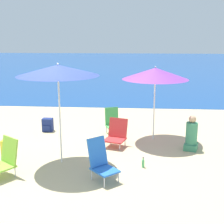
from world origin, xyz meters
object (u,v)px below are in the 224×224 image
beach_umbrella_purple (155,74)px  water_bottle (143,163)px  person_seated_near (191,136)px  beach_umbrella_navy (58,70)px  beach_chair_red (116,134)px  beach_chair_green (113,121)px  beach_chair_blue (101,161)px  backpack_yellow (7,148)px  beach_chair_lime (5,158)px  backpack_navy (48,125)px

beach_umbrella_purple → water_bottle: 2.68m
person_seated_near → beach_umbrella_navy: bearing=-143.3°
beach_umbrella_navy → water_bottle: (1.88, -0.14, -2.04)m
beach_umbrella_navy → beach_chair_red: size_ratio=3.17×
beach_umbrella_navy → beach_chair_green: beach_umbrella_navy is taller
beach_chair_red → person_seated_near: size_ratio=0.80×
beach_umbrella_navy → beach_chair_blue: bearing=-38.0°
backpack_yellow → person_seated_near: bearing=9.4°
backpack_yellow → beach_chair_lime: bearing=-69.2°
beach_umbrella_purple → beach_chair_green: beach_umbrella_purple is taller
beach_umbrella_navy → beach_chair_green: (1.01, 2.34, -1.77)m
beach_chair_red → person_seated_near: person_seated_near is taller
beach_chair_lime → person_seated_near: (4.14, 1.86, -0.01)m
beach_chair_red → beach_chair_lime: bearing=-120.3°
beach_umbrella_navy → water_bottle: beach_umbrella_navy is taller
beach_chair_red → backpack_navy: beach_chair_red is taller
beach_chair_red → beach_umbrella_purple: bearing=48.5°
beach_chair_blue → beach_chair_lime: size_ratio=1.06×
backpack_yellow → beach_chair_red: bearing=19.1°
water_bottle → person_seated_near: bearing=44.3°
beach_chair_green → person_seated_near: bearing=-50.5°
beach_chair_blue → water_bottle: bearing=-5.6°
person_seated_near → beach_chair_red: bearing=-166.8°
person_seated_near → water_bottle: 1.77m
backpack_yellow → beach_umbrella_purple: bearing=22.7°
beach_chair_red → water_bottle: 1.55m
beach_umbrella_purple → backpack_yellow: 4.28m
beach_chair_blue → water_bottle: (0.87, 0.65, -0.31)m
beach_umbrella_navy → beach_chair_red: beach_umbrella_navy is taller
beach_chair_red → beach_chair_lime: size_ratio=0.90×
beach_umbrella_purple → beach_chair_blue: 3.24m
beach_umbrella_navy → beach_chair_green: size_ratio=3.00×
beach_umbrella_navy → backpack_yellow: 2.43m
beach_chair_blue → water_bottle: beach_chair_blue is taller
beach_chair_lime → water_bottle: (2.89, 0.64, -0.29)m
beach_chair_green → backpack_navy: 2.01m
beach_chair_lime → backpack_navy: size_ratio=2.01×
beach_chair_lime → backpack_yellow: 1.20m
beach_chair_lime → backpack_navy: (0.01, 3.15, -0.19)m
beach_chair_blue → person_seated_near: size_ratio=0.94×
beach_umbrella_navy → beach_umbrella_purple: 2.89m
beach_chair_blue → person_seated_near: (2.12, 1.87, -0.02)m
beach_chair_blue → beach_chair_green: beach_chair_blue is taller
backpack_yellow → beach_umbrella_navy: bearing=-12.8°
beach_chair_green → beach_umbrella_purple: bearing=-42.3°
beach_umbrella_purple → beach_chair_red: beach_umbrella_purple is taller
beach_umbrella_navy → water_bottle: 2.78m
beach_chair_green → person_seated_near: person_seated_near is taller
beach_umbrella_navy → beach_chair_lime: beach_umbrella_navy is taller
beach_chair_blue → beach_chair_lime: beach_chair_blue is taller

